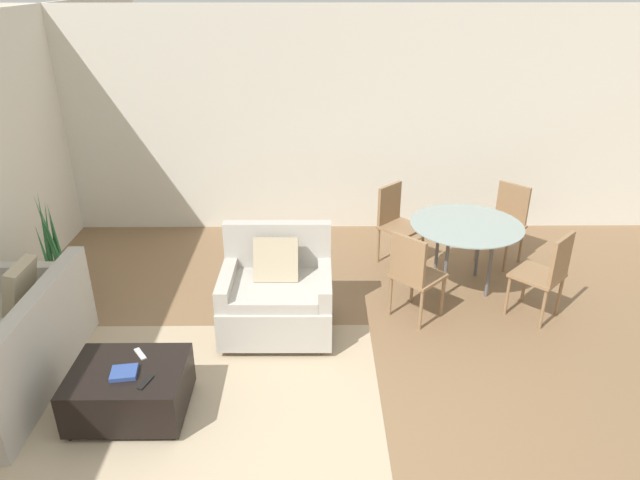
% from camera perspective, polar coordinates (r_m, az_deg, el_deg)
% --- Properties ---
extents(ground_plane, '(20.00, 20.00, 0.00)m').
position_cam_1_polar(ground_plane, '(4.26, -1.51, -20.69)').
color(ground_plane, brown).
extents(wall_back, '(12.00, 0.06, 2.75)m').
position_cam_1_polar(wall_back, '(7.16, -1.15, 11.58)').
color(wall_back, silver).
rests_on(wall_back, ground_plane).
extents(area_rug, '(2.78, 1.87, 0.01)m').
position_cam_1_polar(area_rug, '(4.83, -11.24, -14.57)').
color(area_rug, tan).
rests_on(area_rug, ground_plane).
extents(couch, '(0.95, 1.75, 0.90)m').
position_cam_1_polar(couch, '(5.30, -29.18, -9.90)').
color(couch, '#B2ADA3').
rests_on(couch, ground_plane).
extents(armchair, '(1.01, 0.83, 0.97)m').
position_cam_1_polar(armchair, '(5.27, -4.34, -5.53)').
color(armchair, '#B2ADA3').
rests_on(armchair, ground_plane).
extents(ottoman, '(0.84, 0.67, 0.40)m').
position_cam_1_polar(ottoman, '(4.66, -18.49, -13.92)').
color(ottoman, black).
rests_on(ottoman, ground_plane).
extents(book_stack, '(0.21, 0.19, 0.03)m').
position_cam_1_polar(book_stack, '(4.50, -19.01, -12.44)').
color(book_stack, '#2D478C').
rests_on(book_stack, ottoman).
extents(tv_remote_primary, '(0.13, 0.16, 0.01)m').
position_cam_1_polar(tv_remote_primary, '(4.67, -17.54, -10.80)').
color(tv_remote_primary, '#B7B7BC').
rests_on(tv_remote_primary, ottoman).
extents(tv_remote_secondary, '(0.09, 0.16, 0.01)m').
position_cam_1_polar(tv_remote_secondary, '(4.38, -17.04, -13.45)').
color(tv_remote_secondary, black).
rests_on(tv_remote_secondary, ottoman).
extents(potted_plant, '(0.36, 0.36, 1.16)m').
position_cam_1_polar(potted_plant, '(6.37, -24.75, -3.13)').
color(potted_plant, brown).
rests_on(potted_plant, ground_plane).
extents(dining_table, '(1.15, 1.15, 0.72)m').
position_cam_1_polar(dining_table, '(6.06, 14.37, 0.92)').
color(dining_table, '#8C9E99').
rests_on(dining_table, ground_plane).
extents(dining_chair_near_left, '(0.59, 0.59, 0.90)m').
position_cam_1_polar(dining_chair_near_left, '(5.42, 9.31, -3.09)').
color(dining_chair_near_left, '#93704C').
rests_on(dining_chair_near_left, ground_plane).
extents(dining_chair_near_right, '(0.59, 0.59, 0.90)m').
position_cam_1_polar(dining_chair_near_right, '(5.77, 21.80, -2.86)').
color(dining_chair_near_right, '#93704C').
rests_on(dining_chair_near_right, ground_plane).
extents(dining_chair_far_left, '(0.59, 0.59, 0.90)m').
position_cam_1_polar(dining_chair_far_left, '(6.55, 7.59, 2.14)').
color(dining_chair_far_left, '#93704C').
rests_on(dining_chair_far_left, ground_plane).
extents(dining_chair_far_right, '(0.59, 0.59, 0.90)m').
position_cam_1_polar(dining_chair_far_right, '(6.85, 18.15, 2.09)').
color(dining_chair_far_right, '#93704C').
rests_on(dining_chair_far_right, ground_plane).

